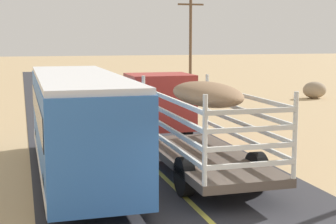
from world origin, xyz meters
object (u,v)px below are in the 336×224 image
livestock_truck (175,109)px  power_pole_mid (190,41)px  bus (79,122)px  boulder_near_shoulder (315,90)px

livestock_truck → power_pole_mid: 24.86m
bus → boulder_near_shoulder: size_ratio=5.75×
livestock_truck → boulder_near_shoulder: livestock_truck is taller
bus → power_pole_mid: 27.73m
bus → power_pole_mid: (12.00, 24.88, 2.39)m
livestock_truck → bus: 3.96m
power_pole_mid → boulder_near_shoulder: (6.83, -8.12, -3.53)m
bus → power_pole_mid: size_ratio=1.30×
bus → power_pole_mid: power_pole_mid is taller
livestock_truck → bus: (-3.63, -1.59, -0.04)m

